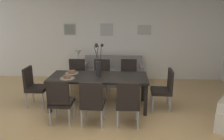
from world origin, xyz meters
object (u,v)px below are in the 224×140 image
object	(u,v)px
dining_chair_head_east	(165,87)
framed_picture_left	(70,29)
dining_chair_head_west	(33,85)
framed_picture_right	(144,30)
side_table	(79,74)
dining_chair_far_left	(92,101)
dining_chair_near_left	(60,100)
centerpiece_vase	(98,64)
sofa	(113,74)
framed_picture_center	(107,30)
bowl_near_left	(67,77)
dining_table	(99,79)
dining_chair_far_right	(101,75)
dining_chair_mid_right	(129,75)
table_lamp	(78,54)
dining_chair_mid_left	(128,102)
bowl_near_right	(72,72)
dining_chair_near_right	(77,75)

from	to	relation	value
dining_chair_head_east	framed_picture_left	size ratio (longest dim) A/B	2.42
dining_chair_head_west	framed_picture_right	distance (m)	3.68
side_table	framed_picture_left	size ratio (longest dim) A/B	1.37
dining_chair_far_left	framed_picture_left	world-z (taller)	framed_picture_left
dining_chair_near_left	dining_chair_far_left	world-z (taller)	same
dining_chair_near_left	dining_chair_head_west	world-z (taller)	same
centerpiece_vase	dining_chair_head_east	bearing A→B (deg)	-0.86
sofa	framed_picture_center	xyz separation A→B (m)	(-0.23, 0.48, 1.31)
dining_chair_near_left	centerpiece_vase	distance (m)	1.18
sofa	framed_picture_left	size ratio (longest dim) A/B	4.72
bowl_near_left	dining_table	bearing A→B (deg)	17.06
dining_chair_far_right	centerpiece_vase	xyz separation A→B (m)	(0.02, -0.83, 0.51)
dining_chair_head_east	side_table	bearing A→B (deg)	142.65
centerpiece_vase	dining_chair_head_west	bearing A→B (deg)	-179.44
dining_chair_near_left	dining_chair_far_right	world-z (taller)	same
dining_chair_far_left	bowl_near_left	bearing A→B (deg)	133.74
dining_chair_far_left	dining_chair_mid_right	distance (m)	1.90
dining_chair_far_right	side_table	size ratio (longest dim) A/B	1.77
dining_chair_mid_right	framed_picture_right	world-z (taller)	framed_picture_right
dining_chair_far_left	table_lamp	distance (m)	2.78
dining_chair_mid_left	framed_picture_left	distance (m)	3.76
dining_chair_near_left	bowl_near_right	distance (m)	1.08
sofa	dining_chair_near_left	bearing A→B (deg)	-108.59
dining_chair_near_right	dining_chair_head_east	world-z (taller)	same
dining_chair_far_left	framed_picture_center	xyz separation A→B (m)	(0.02, 3.12, 1.08)
dining_chair_far_left	dining_chair_far_right	bearing A→B (deg)	90.19
dining_chair_near_right	table_lamp	xyz separation A→B (m)	(-0.15, 0.92, 0.38)
framed_picture_left	framed_picture_right	size ratio (longest dim) A/B	0.92
dining_chair_far_left	dining_chair_mid_left	bearing A→B (deg)	1.35
dining_chair_near_right	framed_picture_center	bearing A→B (deg)	63.96
side_table	dining_chair_head_east	bearing A→B (deg)	-37.35
centerpiece_vase	bowl_near_left	xyz separation A→B (m)	(-0.66, -0.20, -0.24)
sofa	framed_picture_center	bearing A→B (deg)	115.66
dining_chair_near_right	dining_chair_mid_right	bearing A→B (deg)	2.33
dining_chair_mid_right	framed_picture_center	world-z (taller)	framed_picture_center
dining_table	dining_chair_mid_left	bearing A→B (deg)	-52.38
dining_chair_mid_right	sofa	size ratio (longest dim) A/B	0.51
dining_chair_near_left	side_table	world-z (taller)	dining_chair_near_left
dining_chair_head_east	framed_picture_left	xyz separation A→B (m)	(-2.67, 2.27, 1.08)
dining_chair_far_right	dining_chair_mid_left	world-z (taller)	same
dining_chair_mid_left	framed_picture_left	world-z (taller)	framed_picture_left
bowl_near_left	sofa	distance (m)	2.21
bowl_near_right	table_lamp	distance (m)	1.57
bowl_near_right	dining_chair_near_right	bearing A→B (deg)	92.79
bowl_near_left	framed_picture_right	xyz separation A→B (m)	(1.84, 2.45, 0.81)
sofa	table_lamp	distance (m)	1.23
dining_table	dining_chair_far_left	size ratio (longest dim) A/B	2.39
dining_chair_head_east	bowl_near_right	xyz separation A→B (m)	(-2.15, 0.22, 0.27)
side_table	framed_picture_right	bearing A→B (deg)	13.68
dining_chair_far_left	bowl_near_right	size ratio (longest dim) A/B	5.41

